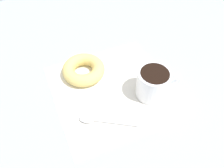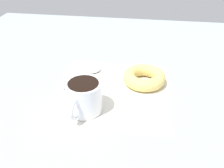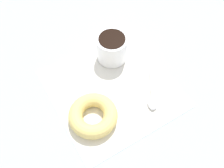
{
  "view_description": "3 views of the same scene",
  "coord_description": "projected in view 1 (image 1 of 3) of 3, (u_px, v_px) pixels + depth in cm",
  "views": [
    {
      "loc": [
        14.83,
        32.52,
        44.93
      ],
      "look_at": [
        0.64,
        -0.66,
        2.3
      ],
      "focal_mm": 35.0,
      "sensor_mm": 36.0,
      "label": 1
    },
    {
      "loc": [
        -52.63,
        -8.45,
        37.35
      ],
      "look_at": [
        0.64,
        -0.66,
        2.3
      ],
      "focal_mm": 40.0,
      "sensor_mm": 36.0,
      "label": 2
    },
    {
      "loc": [
        28.73,
        -17.15,
        55.37
      ],
      "look_at": [
        0.64,
        -0.66,
        2.3
      ],
      "focal_mm": 40.0,
      "sensor_mm": 36.0,
      "label": 3
    }
  ],
  "objects": [
    {
      "name": "ground_plane",
      "position": [
        115.0,
        93.0,
        0.58
      ],
      "size": [
        120.0,
        120.0,
        2.0
      ],
      "primitive_type": "cube",
      "color": "#99A8B7"
    },
    {
      "name": "napkin",
      "position": [
        112.0,
        89.0,
        0.57
      ],
      "size": [
        30.02,
        30.02,
        0.3
      ],
      "primitive_type": "cube",
      "rotation": [
        0.0,
        0.0,
        0.01
      ],
      "color": "white",
      "rests_on": "ground_plane"
    },
    {
      "name": "coffee_cup",
      "position": [
        154.0,
        83.0,
        0.54
      ],
      "size": [
        11.0,
        8.12,
        7.43
      ],
      "color": "white",
      "rests_on": "napkin"
    },
    {
      "name": "donut",
      "position": [
        84.0,
        70.0,
        0.6
      ],
      "size": [
        11.6,
        11.6,
        3.38
      ],
      "primitive_type": "torus",
      "color": "#E5C66B",
      "rests_on": "napkin"
    },
    {
      "name": "spoon",
      "position": [
        96.0,
        120.0,
        0.51
      ],
      "size": [
        13.05,
        8.81,
        0.9
      ],
      "color": "silver",
      "rests_on": "napkin"
    }
  ]
}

